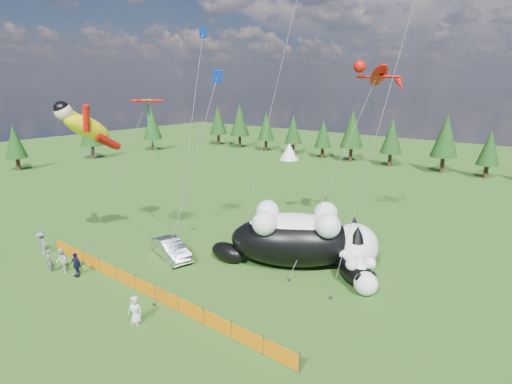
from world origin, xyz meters
TOP-DOWN VIEW (x-y plane):
  - ground at (0.00, 0.00)m, footprint 160.00×160.00m
  - safety_fence at (0.00, -3.00)m, footprint 22.06×0.06m
  - tree_line at (0.00, 45.00)m, footprint 90.00×4.00m
  - festival_tents at (11.00, 40.00)m, footprint 50.00×3.20m
  - cat_large at (5.18, 6.49)m, footprint 10.78×8.28m
  - cat_small at (9.27, 6.53)m, footprint 4.46×4.34m
  - car at (-2.99, 1.58)m, footprint 4.52×2.64m
  - spectator_a at (-7.69, -5.09)m, footprint 0.69×0.55m
  - spectator_b at (-6.92, -4.63)m, footprint 1.00×0.80m
  - spectator_c at (-5.67, -4.28)m, footprint 1.05×0.62m
  - spectator_d at (-11.12, -4.03)m, footprint 1.20×0.68m
  - spectator_e at (2.02, -5.15)m, footprint 0.92×0.75m
  - superhero_kite at (-7.76, -1.27)m, footprint 5.62×5.50m
  - gecko_kite at (7.03, 13.55)m, footprint 5.53×12.97m
  - flower_kite at (-5.62, 2.32)m, footprint 2.93×6.92m
  - diamond_kite_a at (-2.70, 5.08)m, footprint 2.01×5.42m
  - diamond_kite_c at (3.26, 0.08)m, footprint 2.42×4.24m

SIDE VIEW (x-z plane):
  - ground at x=0.00m, z-range 0.00..0.00m
  - safety_fence at x=0.00m, z-range -0.05..1.05m
  - car at x=-2.99m, z-range 0.00..1.41m
  - spectator_e at x=2.02m, z-range 0.00..1.62m
  - spectator_a at x=-7.69m, z-range 0.00..1.65m
  - spectator_c at x=-5.67m, z-range 0.00..1.70m
  - spectator_b at x=-6.92m, z-range 0.00..1.78m
  - spectator_d at x=-11.12m, z-range 0.00..1.80m
  - cat_small at x=9.27m, z-range -0.05..1.95m
  - festival_tents at x=11.00m, z-range 0.00..2.80m
  - cat_large at x=5.18m, z-range -0.11..4.22m
  - tree_line at x=0.00m, z-range 0.00..8.00m
  - superhero_kite at x=-7.76m, z-range 3.54..15.55m
  - flower_kite at x=-5.62m, z-range 4.89..17.39m
  - diamond_kite_c at x=3.26m, z-range 5.34..19.10m
  - gecko_kite at x=7.03m, z-range 4.98..21.14m
  - diamond_kite_a at x=-2.70m, z-range 6.56..23.48m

